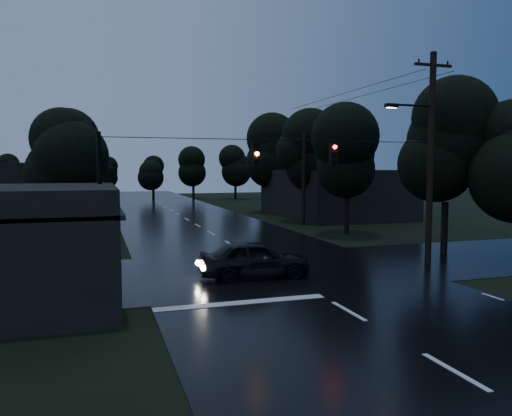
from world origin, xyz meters
TOP-DOWN VIEW (x-y plane):
  - ground at (0.00, 0.00)m, footprint 160.00×160.00m
  - main_road at (0.00, 30.00)m, footprint 12.00×120.00m
  - cross_street at (0.00, 12.00)m, footprint 60.00×9.00m
  - building_far_right at (14.00, 34.00)m, footprint 10.00×14.00m
  - building_far_left at (-14.00, 40.00)m, footprint 10.00×16.00m
  - utility_pole_main at (7.41, 11.00)m, footprint 3.50×0.30m
  - utility_pole_far at (8.30, 28.00)m, footprint 2.00×0.30m
  - anchor_pole_left at (-7.50, 11.00)m, footprint 0.18×0.18m
  - span_signals at (0.56, 10.99)m, footprint 15.00×0.37m
  - tree_corner_near at (10.00, 13.00)m, footprint 4.48×4.48m
  - tree_left_a at (-9.00, 22.00)m, footprint 3.92×3.92m
  - tree_left_b at (-9.60, 30.00)m, footprint 4.20×4.20m
  - tree_left_c at (-10.20, 40.00)m, footprint 4.48×4.48m
  - tree_right_a at (9.00, 22.00)m, footprint 4.20×4.20m
  - tree_right_b at (9.60, 30.00)m, footprint 4.48×4.48m
  - tree_right_c at (10.20, 40.00)m, footprint 4.76×4.76m
  - car at (-1.35, 10.72)m, footprint 4.76×2.14m

SIDE VIEW (x-z plane):
  - ground at x=0.00m, z-range 0.00..0.00m
  - main_road at x=0.00m, z-range -0.01..0.01m
  - cross_street at x=0.00m, z-range -0.01..0.01m
  - car at x=-1.35m, z-range 0.00..1.59m
  - building_far_right at x=14.00m, z-range 0.00..4.40m
  - building_far_left at x=-14.00m, z-range 0.00..5.00m
  - anchor_pole_left at x=-7.50m, z-range 0.00..6.00m
  - utility_pole_far at x=8.30m, z-range 0.13..7.63m
  - tree_left_a at x=-9.00m, z-range 1.11..9.37m
  - span_signals at x=0.56m, z-range 4.69..5.80m
  - utility_pole_main at x=7.41m, z-range 0.26..10.26m
  - tree_left_b at x=-9.60m, z-range 1.19..10.04m
  - tree_right_a at x=9.00m, z-range 1.19..10.04m
  - tree_corner_near at x=10.00m, z-range 1.27..10.71m
  - tree_left_c at x=-10.20m, z-range 1.27..10.71m
  - tree_right_b at x=9.60m, z-range 1.27..10.71m
  - tree_right_c at x=10.20m, z-range 1.35..11.38m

